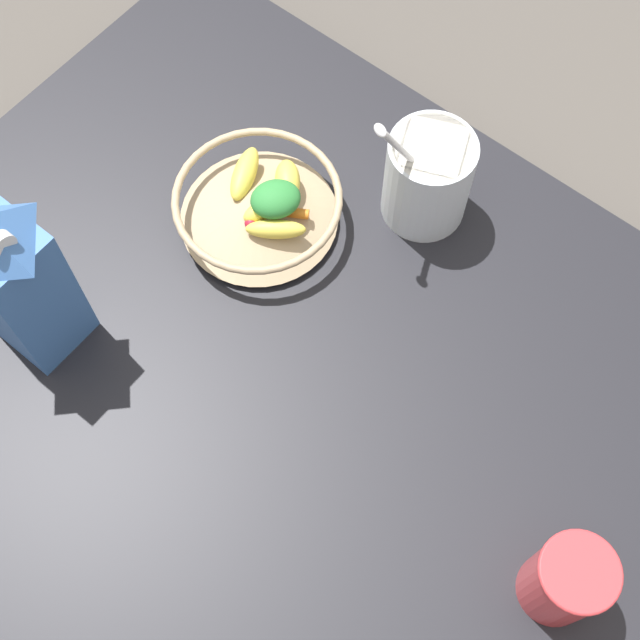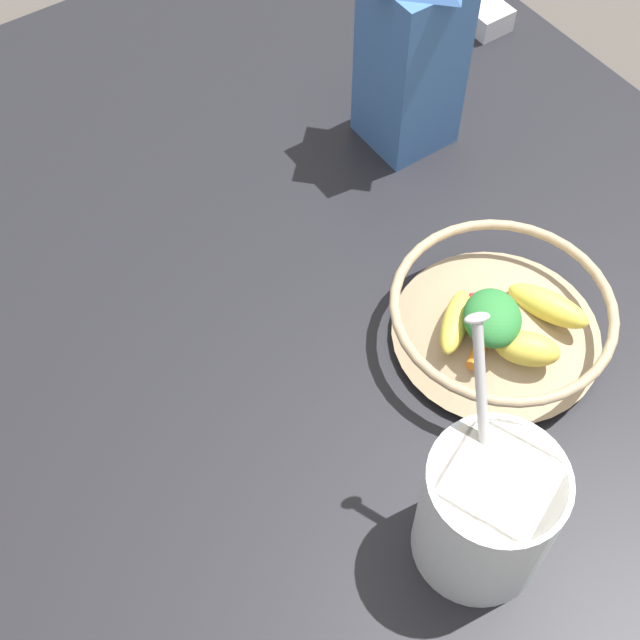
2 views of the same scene
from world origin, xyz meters
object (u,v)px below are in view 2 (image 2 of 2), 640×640
at_px(milk_carton, 413,42).
at_px(yogurt_tub, 488,509).
at_px(fruit_bowl, 501,319).
at_px(spice_jar, 487,19).

height_order(milk_carton, yogurt_tub, milk_carton).
xyz_separation_m(fruit_bowl, yogurt_tub, (0.15, -0.15, 0.04)).
bearing_deg(fruit_bowl, spice_jar, 140.45).
relative_size(milk_carton, spice_jar, 5.19).
xyz_separation_m(fruit_bowl, milk_carton, (-0.28, 0.10, 0.09)).
relative_size(fruit_bowl, yogurt_tub, 0.94).
relative_size(yogurt_tub, spice_jar, 4.57).
bearing_deg(yogurt_tub, milk_carton, 149.42).
xyz_separation_m(fruit_bowl, spice_jar, (-0.38, 0.31, -0.02)).
distance_m(fruit_bowl, spice_jar, 0.49).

